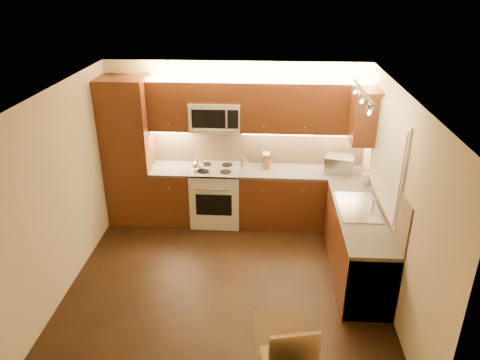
# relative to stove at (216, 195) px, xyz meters

# --- Properties ---
(floor) EXTENTS (4.00, 4.00, 0.01)m
(floor) POSITION_rel_stove_xyz_m (0.30, -1.68, -0.46)
(floor) COLOR black
(floor) RESTS_ON ground
(ceiling) EXTENTS (4.00, 4.00, 0.01)m
(ceiling) POSITION_rel_stove_xyz_m (0.30, -1.68, 2.04)
(ceiling) COLOR beige
(ceiling) RESTS_ON ground
(wall_back) EXTENTS (4.00, 0.01, 2.50)m
(wall_back) POSITION_rel_stove_xyz_m (0.30, 0.32, 0.79)
(wall_back) COLOR beige
(wall_back) RESTS_ON ground
(wall_front) EXTENTS (4.00, 0.01, 2.50)m
(wall_front) POSITION_rel_stove_xyz_m (0.30, -3.67, 0.79)
(wall_front) COLOR beige
(wall_front) RESTS_ON ground
(wall_left) EXTENTS (0.01, 4.00, 2.50)m
(wall_left) POSITION_rel_stove_xyz_m (-1.70, -1.68, 0.79)
(wall_left) COLOR beige
(wall_left) RESTS_ON ground
(wall_right) EXTENTS (0.01, 4.00, 2.50)m
(wall_right) POSITION_rel_stove_xyz_m (2.30, -1.68, 0.79)
(wall_right) COLOR beige
(wall_right) RESTS_ON ground
(pantry) EXTENTS (0.70, 0.60, 2.30)m
(pantry) POSITION_rel_stove_xyz_m (-1.35, 0.02, 0.69)
(pantry) COLOR #4A1F10
(pantry) RESTS_ON floor
(base_cab_back_left) EXTENTS (0.62, 0.60, 0.86)m
(base_cab_back_left) POSITION_rel_stove_xyz_m (-0.69, 0.02, -0.03)
(base_cab_back_left) COLOR #4A1F10
(base_cab_back_left) RESTS_ON floor
(counter_back_left) EXTENTS (0.62, 0.60, 0.04)m
(counter_back_left) POSITION_rel_stove_xyz_m (-0.69, 0.02, 0.42)
(counter_back_left) COLOR #363431
(counter_back_left) RESTS_ON base_cab_back_left
(base_cab_back_right) EXTENTS (1.92, 0.60, 0.86)m
(base_cab_back_right) POSITION_rel_stove_xyz_m (1.34, 0.02, -0.03)
(base_cab_back_right) COLOR #4A1F10
(base_cab_back_right) RESTS_ON floor
(counter_back_right) EXTENTS (1.92, 0.60, 0.04)m
(counter_back_right) POSITION_rel_stove_xyz_m (1.34, 0.02, 0.42)
(counter_back_right) COLOR #363431
(counter_back_right) RESTS_ON base_cab_back_right
(base_cab_right) EXTENTS (0.60, 2.00, 0.86)m
(base_cab_right) POSITION_rel_stove_xyz_m (2.00, -1.28, -0.03)
(base_cab_right) COLOR #4A1F10
(base_cab_right) RESTS_ON floor
(counter_right) EXTENTS (0.60, 2.00, 0.04)m
(counter_right) POSITION_rel_stove_xyz_m (2.00, -1.28, 0.42)
(counter_right) COLOR #363431
(counter_right) RESTS_ON base_cab_right
(dishwasher) EXTENTS (0.58, 0.60, 0.84)m
(dishwasher) POSITION_rel_stove_xyz_m (2.00, -1.98, -0.03)
(dishwasher) COLOR silver
(dishwasher) RESTS_ON floor
(backsplash_back) EXTENTS (3.30, 0.02, 0.60)m
(backsplash_back) POSITION_rel_stove_xyz_m (0.65, 0.31, 0.74)
(backsplash_back) COLOR tan
(backsplash_back) RESTS_ON wall_back
(backsplash_right) EXTENTS (0.02, 2.00, 0.60)m
(backsplash_right) POSITION_rel_stove_xyz_m (2.29, -1.28, 0.74)
(backsplash_right) COLOR tan
(backsplash_right) RESTS_ON wall_right
(upper_cab_back_left) EXTENTS (0.62, 0.35, 0.75)m
(upper_cab_back_left) POSITION_rel_stove_xyz_m (-0.69, 0.15, 1.42)
(upper_cab_back_left) COLOR #4A1F10
(upper_cab_back_left) RESTS_ON wall_back
(upper_cab_back_right) EXTENTS (1.92, 0.35, 0.75)m
(upper_cab_back_right) POSITION_rel_stove_xyz_m (1.34, 0.15, 1.42)
(upper_cab_back_right) COLOR #4A1F10
(upper_cab_back_right) RESTS_ON wall_back
(upper_cab_bridge) EXTENTS (0.76, 0.35, 0.31)m
(upper_cab_bridge) POSITION_rel_stove_xyz_m (0.00, 0.15, 1.63)
(upper_cab_bridge) COLOR #4A1F10
(upper_cab_bridge) RESTS_ON wall_back
(upper_cab_right_corner) EXTENTS (0.35, 0.50, 0.75)m
(upper_cab_right_corner) POSITION_rel_stove_xyz_m (2.12, -0.28, 1.42)
(upper_cab_right_corner) COLOR #4A1F10
(upper_cab_right_corner) RESTS_ON wall_right
(stove) EXTENTS (0.76, 0.65, 0.92)m
(stove) POSITION_rel_stove_xyz_m (0.00, 0.00, 0.00)
(stove) COLOR silver
(stove) RESTS_ON floor
(microwave) EXTENTS (0.76, 0.38, 0.44)m
(microwave) POSITION_rel_stove_xyz_m (0.00, 0.14, 1.26)
(microwave) COLOR silver
(microwave) RESTS_ON wall_back
(window_frame) EXTENTS (0.03, 1.44, 1.24)m
(window_frame) POSITION_rel_stove_xyz_m (2.29, -1.12, 1.14)
(window_frame) COLOR silver
(window_frame) RESTS_ON wall_right
(window_blinds) EXTENTS (0.02, 1.36, 1.16)m
(window_blinds) POSITION_rel_stove_xyz_m (2.27, -1.12, 1.14)
(window_blinds) COLOR silver
(window_blinds) RESTS_ON wall_right
(sink) EXTENTS (0.52, 0.86, 0.15)m
(sink) POSITION_rel_stove_xyz_m (2.00, -1.12, 0.52)
(sink) COLOR silver
(sink) RESTS_ON counter_right
(faucet) EXTENTS (0.20, 0.04, 0.30)m
(faucet) POSITION_rel_stove_xyz_m (2.18, -1.12, 0.59)
(faucet) COLOR silver
(faucet) RESTS_ON counter_right
(track_light_bar) EXTENTS (0.04, 1.20, 0.03)m
(track_light_bar) POSITION_rel_stove_xyz_m (1.85, -1.27, 2.00)
(track_light_bar) COLOR silver
(track_light_bar) RESTS_ON ceiling
(kettle) EXTENTS (0.19, 0.19, 0.22)m
(kettle) POSITION_rel_stove_xyz_m (-0.26, -0.10, 0.57)
(kettle) COLOR silver
(kettle) RESTS_ON stove
(toaster_oven) EXTENTS (0.48, 0.41, 0.25)m
(toaster_oven) POSITION_rel_stove_xyz_m (1.89, 0.04, 0.57)
(toaster_oven) COLOR silver
(toaster_oven) RESTS_ON counter_back_right
(knife_block) EXTENTS (0.11, 0.17, 0.24)m
(knife_block) POSITION_rel_stove_xyz_m (0.78, 0.13, 0.56)
(knife_block) COLOR olive
(knife_block) RESTS_ON counter_back_right
(spice_jar_a) EXTENTS (0.06, 0.06, 0.09)m
(spice_jar_a) POSITION_rel_stove_xyz_m (0.44, 0.16, 0.48)
(spice_jar_a) COLOR silver
(spice_jar_a) RESTS_ON counter_back_right
(spice_jar_b) EXTENTS (0.05, 0.05, 0.11)m
(spice_jar_b) POSITION_rel_stove_xyz_m (0.83, 0.17, 0.49)
(spice_jar_b) COLOR brown
(spice_jar_b) RESTS_ON counter_back_right
(spice_jar_c) EXTENTS (0.05, 0.05, 0.09)m
(spice_jar_c) POSITION_rel_stove_xyz_m (0.46, 0.26, 0.49)
(spice_jar_c) COLOR silver
(spice_jar_c) RESTS_ON counter_back_right
(spice_jar_d) EXTENTS (0.05, 0.05, 0.09)m
(spice_jar_d) POSITION_rel_stove_xyz_m (0.44, 0.26, 0.48)
(spice_jar_d) COLOR #A95B32
(spice_jar_d) RESTS_ON counter_back_right
(soap_bottle) EXTENTS (0.12, 0.12, 0.21)m
(soap_bottle) POSITION_rel_stove_xyz_m (2.24, -0.34, 0.55)
(soap_bottle) COLOR white
(soap_bottle) RESTS_ON counter_right
(rug) EXTENTS (0.66, 0.93, 0.01)m
(rug) POSITION_rel_stove_xyz_m (0.99, -2.58, -0.45)
(rug) COLOR black
(rug) RESTS_ON floor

